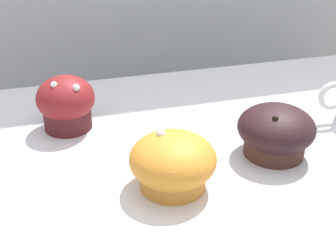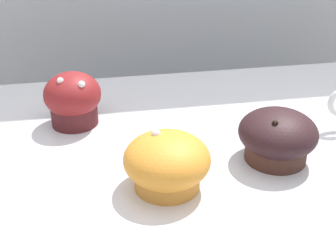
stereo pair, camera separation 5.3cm
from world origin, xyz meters
name	(u,v)px [view 2 (the right image)]	position (x,y,z in m)	size (l,w,h in m)	color
wall_back	(175,39)	(0.00, 0.60, 0.90)	(3.20, 0.10, 1.80)	#B2B7BC
muffin_front_center	(277,137)	(0.02, -0.02, 0.96)	(0.11, 0.11, 0.07)	#41261E
muffin_back_left	(73,99)	(-0.25, 0.14, 0.96)	(0.09, 0.09, 0.09)	#4C1B1E
muffin_back_right	(167,163)	(-0.14, -0.06, 0.96)	(0.11, 0.11, 0.08)	orange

